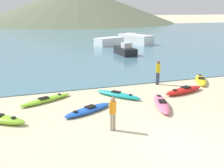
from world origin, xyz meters
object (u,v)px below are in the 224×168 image
at_px(kayak_on_sand_6, 118,95).
at_px(moored_boat_0, 109,41).
at_px(person_near_foreground, 113,111).
at_px(kayak_on_sand_3, 88,110).
at_px(person_near_waterline, 158,71).
at_px(kayak_on_sand_0, 46,100).
at_px(kayak_on_sand_5, 184,90).
at_px(kayak_on_sand_7, 161,103).
at_px(kayak_on_sand_2, 201,80).
at_px(kayak_on_sand_8, 1,119).
at_px(moored_boat_1, 129,36).
at_px(moored_boat_4, 135,39).
at_px(moored_boat_2, 125,50).

relative_size(kayak_on_sand_6, moored_boat_0, 0.60).
height_order(person_near_foreground, moored_boat_0, person_near_foreground).
height_order(kayak_on_sand_3, person_near_foreground, person_near_foreground).
distance_m(person_near_foreground, person_near_waterline, 8.14).
height_order(kayak_on_sand_0, kayak_on_sand_5, kayak_on_sand_5).
bearing_deg(kayak_on_sand_3, kayak_on_sand_7, -6.58).
xyz_separation_m(kayak_on_sand_2, kayak_on_sand_7, (-5.31, -3.62, 0.01)).
height_order(kayak_on_sand_5, kayak_on_sand_7, kayak_on_sand_5).
bearing_deg(kayak_on_sand_5, person_near_waterline, 106.54).
bearing_deg(person_near_foreground, kayak_on_sand_0, 117.71).
xyz_separation_m(kayak_on_sand_5, person_near_waterline, (-0.69, 2.34, 0.83)).
bearing_deg(kayak_on_sand_5, kayak_on_sand_0, 172.63).
relative_size(kayak_on_sand_7, moored_boat_0, 0.68).
relative_size(kayak_on_sand_0, moored_boat_0, 0.71).
height_order(kayak_on_sand_0, kayak_on_sand_8, kayak_on_sand_8).
xyz_separation_m(kayak_on_sand_2, person_near_waterline, (-3.42, 0.44, 0.85)).
height_order(kayak_on_sand_2, kayak_on_sand_5, kayak_on_sand_5).
distance_m(kayak_on_sand_3, moored_boat_1, 35.48).
xyz_separation_m(kayak_on_sand_3, person_near_foreground, (0.55, -2.46, 0.79)).
height_order(kayak_on_sand_3, kayak_on_sand_6, kayak_on_sand_6).
distance_m(kayak_on_sand_0, kayak_on_sand_6, 4.37).
relative_size(kayak_on_sand_2, kayak_on_sand_6, 1.11).
height_order(person_near_foreground, person_near_waterline, person_near_waterline).
distance_m(kayak_on_sand_7, person_near_foreground, 4.14).
bearing_deg(kayak_on_sand_0, kayak_on_sand_5, -7.37).
bearing_deg(moored_boat_4, moored_boat_0, -173.17).
bearing_deg(kayak_on_sand_0, kayak_on_sand_2, 3.90).
bearing_deg(moored_boat_4, kayak_on_sand_7, -110.22).
xyz_separation_m(kayak_on_sand_8, moored_boat_4, (17.79, 24.87, 0.57)).
xyz_separation_m(kayak_on_sand_2, kayak_on_sand_8, (-13.74, -3.10, 0.02)).
relative_size(moored_boat_0, moored_boat_1, 0.95).
bearing_deg(person_near_foreground, moored_boat_2, 67.22).
bearing_deg(moored_boat_0, moored_boat_2, -94.63).
xyz_separation_m(kayak_on_sand_0, kayak_on_sand_7, (6.10, -2.85, 0.05)).
relative_size(kayak_on_sand_2, person_near_foreground, 1.92).
xyz_separation_m(moored_boat_0, moored_boat_4, (4.48, 0.54, 0.12)).
xyz_separation_m(kayak_on_sand_8, person_near_foreground, (4.87, -2.51, 0.74)).
bearing_deg(kayak_on_sand_3, kayak_on_sand_6, 38.02).
relative_size(kayak_on_sand_0, kayak_on_sand_7, 1.04).
bearing_deg(moored_boat_4, person_near_waterline, -109.27).
relative_size(kayak_on_sand_5, moored_boat_2, 0.86).
bearing_deg(moored_boat_2, kayak_on_sand_0, -127.05).
xyz_separation_m(kayak_on_sand_6, person_near_waterline, (3.65, 1.74, 0.86)).
xyz_separation_m(kayak_on_sand_0, moored_boat_2, (10.29, 13.64, 0.44)).
bearing_deg(moored_boat_1, moored_boat_2, -113.16).
bearing_deg(person_near_waterline, kayak_on_sand_7, -115.00).
xyz_separation_m(kayak_on_sand_5, moored_boat_2, (1.61, 14.76, 0.39)).
bearing_deg(moored_boat_2, person_near_waterline, -100.50).
xyz_separation_m(kayak_on_sand_3, kayak_on_sand_8, (-4.32, 0.05, 0.05)).
height_order(kayak_on_sand_2, person_near_waterline, person_near_waterline).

